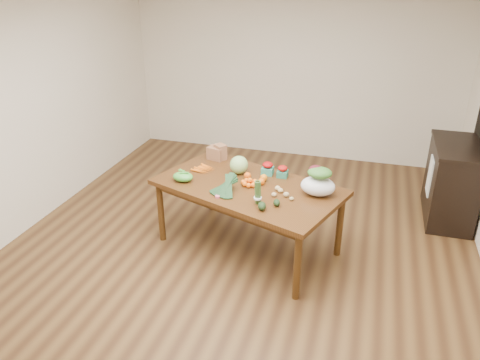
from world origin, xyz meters
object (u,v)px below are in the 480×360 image
(paper_bag, at_px, (216,152))
(mandarin_cluster, at_px, (250,181))
(cabinet, at_px, (451,182))
(cabbage, at_px, (239,165))
(asparagus_bundle, at_px, (258,192))
(kale_bunch, at_px, (224,187))
(salad_bag, at_px, (318,183))
(dining_table, at_px, (248,217))

(paper_bag, xyz_separation_m, mandarin_cluster, (0.56, -0.57, -0.05))
(cabinet, bearing_deg, paper_bag, -164.49)
(mandarin_cluster, bearing_deg, cabbage, 126.79)
(paper_bag, distance_m, asparagus_bundle, 1.20)
(cabinet, xyz_separation_m, kale_bunch, (-2.33, -1.58, 0.36))
(paper_bag, relative_size, mandarin_cluster, 1.42)
(asparagus_bundle, bearing_deg, paper_bag, 147.78)
(kale_bunch, height_order, salad_bag, salad_bag)
(dining_table, height_order, asparagus_bundle, asparagus_bundle)
(cabinet, height_order, cabbage, cabbage)
(salad_bag, bearing_deg, mandarin_cluster, 178.35)
(mandarin_cluster, height_order, salad_bag, salad_bag)
(cabbage, bearing_deg, salad_bag, -17.31)
(kale_bunch, xyz_separation_m, asparagus_bundle, (0.38, -0.11, 0.05))
(paper_bag, relative_size, salad_bag, 0.75)
(asparagus_bundle, bearing_deg, kale_bunch, -177.12)
(dining_table, distance_m, cabinet, 2.52)
(kale_bunch, bearing_deg, paper_bag, 133.32)
(cabbage, distance_m, mandarin_cluster, 0.33)
(cabinet, distance_m, salad_bag, 2.00)
(cabinet, relative_size, cabbage, 5.15)
(dining_table, distance_m, salad_bag, 0.88)
(paper_bag, height_order, salad_bag, salad_bag)
(asparagus_bundle, bearing_deg, salad_bag, 54.33)
(paper_bag, relative_size, kale_bunch, 0.64)
(paper_bag, distance_m, cabbage, 0.48)
(cabinet, xyz_separation_m, cabbage, (-2.32, -1.06, 0.38))
(paper_bag, distance_m, mandarin_cluster, 0.80)
(paper_bag, xyz_separation_m, kale_bunch, (0.36, -0.83, -0.01))
(mandarin_cluster, distance_m, asparagus_bundle, 0.43)
(cabinet, distance_m, paper_bag, 2.82)
(dining_table, distance_m, paper_bag, 0.92)
(cabbage, distance_m, kale_bunch, 0.52)
(salad_bag, bearing_deg, asparagus_bundle, -145.48)
(dining_table, relative_size, mandarin_cluster, 10.45)
(paper_bag, height_order, asparagus_bundle, asparagus_bundle)
(dining_table, distance_m, asparagus_bundle, 0.65)
(dining_table, bearing_deg, salad_bag, 18.61)
(dining_table, relative_size, salad_bag, 5.51)
(kale_bunch, bearing_deg, asparagus_bundle, 2.88)
(cabinet, height_order, kale_bunch, cabinet)
(dining_table, relative_size, paper_bag, 7.36)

